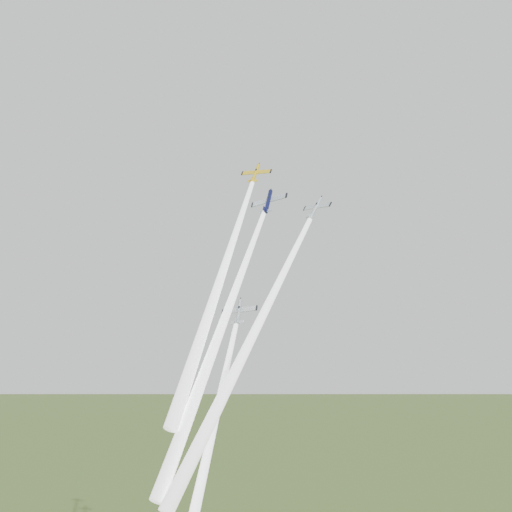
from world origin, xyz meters
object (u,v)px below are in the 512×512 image
at_px(plane_yellow, 256,173).
at_px(plane_silver_low, 239,311).
at_px(plane_silver_right, 316,208).
at_px(plane_navy, 268,201).

relative_size(plane_yellow, plane_silver_low, 0.98).
xyz_separation_m(plane_silver_right, plane_silver_low, (-12.46, -8.67, -20.39)).
bearing_deg(plane_silver_right, plane_yellow, 175.91).
relative_size(plane_navy, plane_silver_low, 1.18).
height_order(plane_silver_right, plane_silver_low, plane_silver_right).
bearing_deg(plane_navy, plane_yellow, 149.38).
relative_size(plane_navy, plane_silver_right, 1.26).
xyz_separation_m(plane_navy, plane_silver_right, (13.08, -1.36, -3.37)).
distance_m(plane_yellow, plane_silver_low, 33.79).
bearing_deg(plane_silver_low, plane_yellow, 91.98).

